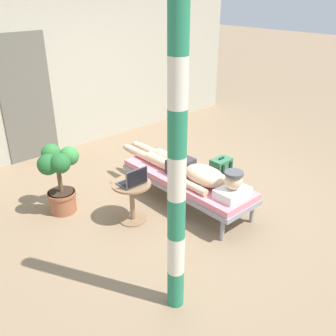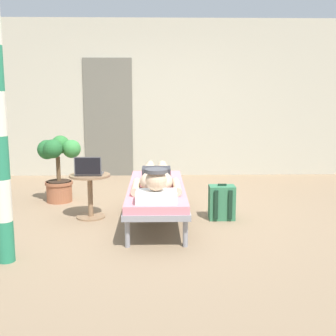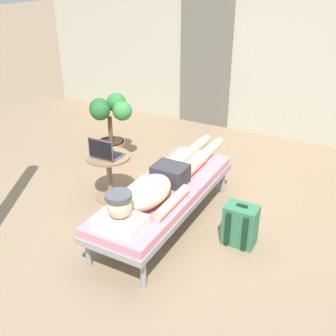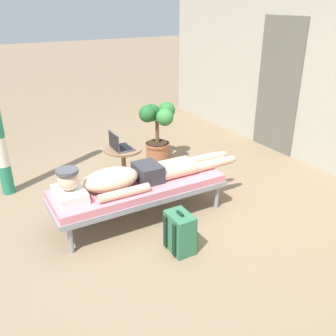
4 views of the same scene
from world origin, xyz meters
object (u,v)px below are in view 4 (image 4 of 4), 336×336
object	(u,v)px
lounge_chair	(139,189)
laptop	(119,145)
person_reclining	(131,176)
backpack	(180,233)
side_table	(124,161)
potted_plant	(157,128)

from	to	relation	value
lounge_chair	laptop	world-z (taller)	laptop
person_reclining	laptop	size ratio (longest dim) A/B	7.00
laptop	backpack	size ratio (longest dim) A/B	0.73
side_table	potted_plant	xyz separation A→B (m)	(-0.54, 0.78, 0.16)
lounge_chair	backpack	world-z (taller)	backpack
lounge_chair	side_table	bearing A→B (deg)	168.35
side_table	backpack	size ratio (longest dim) A/B	1.23
person_reclining	backpack	xyz separation A→B (m)	(0.77, 0.15, -0.32)
lounge_chair	laptop	distance (m)	0.83
side_table	person_reclining	bearing A→B (deg)	-17.32
backpack	potted_plant	distance (m)	2.29
person_reclining	side_table	world-z (taller)	person_reclining
backpack	laptop	bearing A→B (deg)	178.44
person_reclining	side_table	distance (m)	0.84
lounge_chair	potted_plant	world-z (taller)	potted_plant
potted_plant	person_reclining	bearing A→B (deg)	-37.92
lounge_chair	side_table	xyz separation A→B (m)	(-0.78, 0.16, 0.01)
person_reclining	potted_plant	world-z (taller)	potted_plant
person_reclining	side_table	size ratio (longest dim) A/B	4.15
person_reclining	potted_plant	bearing A→B (deg)	142.08
laptop	potted_plant	world-z (taller)	potted_plant
lounge_chair	side_table	distance (m)	0.80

